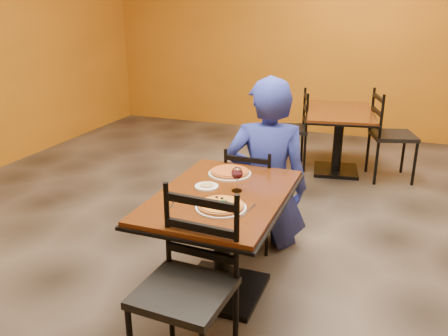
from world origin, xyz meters
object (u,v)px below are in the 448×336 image
at_px(table_main, 222,220).
at_px(plate_far, 230,174).
at_px(pizza_main, 221,205).
at_px(wine_glass, 237,178).
at_px(side_plate, 207,186).
at_px(chair_main_near, 184,293).
at_px(chair_second_left, 288,129).
at_px(chair_main_far, 253,195).
at_px(diner, 268,163).
at_px(plate_main, 221,208).
at_px(pizza_far, 230,172).
at_px(table_second, 339,127).
at_px(chair_second_right, 393,136).

relative_size(table_main, plate_far, 3.97).
xyz_separation_m(pizza_main, wine_glass, (-0.00, 0.29, 0.07)).
distance_m(table_main, plate_far, 0.41).
xyz_separation_m(table_main, side_plate, (-0.13, 0.06, 0.20)).
bearing_deg(pizza_main, plate_far, 104.90).
distance_m(chair_main_near, chair_second_left, 3.56).
height_order(chair_main_far, side_plate, chair_main_far).
xyz_separation_m(diner, wine_glass, (0.00, -0.75, 0.14)).
distance_m(plate_main, pizza_far, 0.59).
bearing_deg(plate_far, chair_main_far, 82.26).
height_order(chair_main_far, plate_far, chair_main_far).
bearing_deg(side_plate, chair_main_near, -75.29).
distance_m(plate_far, pizza_far, 0.02).
height_order(table_main, chair_main_far, chair_main_far).
relative_size(table_second, plate_far, 4.02).
bearing_deg(chair_second_left, chair_main_far, -11.01).
bearing_deg(side_plate, pizza_main, -53.16).
relative_size(table_main, table_second, 0.99).
xyz_separation_m(chair_second_right, pizza_main, (-0.92, -3.00, 0.26)).
bearing_deg(wine_glass, chair_main_far, 97.99).
xyz_separation_m(pizza_main, plate_far, (-0.15, 0.57, -0.02)).
bearing_deg(pizza_main, table_second, 83.89).
bearing_deg(table_second, chair_main_near, -95.08).
bearing_deg(side_plate, chair_main_far, 80.54).
bearing_deg(plate_far, pizza_far, 0.00).
xyz_separation_m(chair_second_right, diner, (-0.92, -1.95, 0.20)).
relative_size(chair_main_near, pizza_far, 3.62).
xyz_separation_m(chair_main_far, pizza_main, (0.10, -0.98, 0.34)).
xyz_separation_m(plate_main, pizza_far, (-0.15, 0.57, 0.02)).
bearing_deg(pizza_far, wine_glass, -61.41).
relative_size(chair_main_far, plate_main, 2.77).
xyz_separation_m(plate_far, pizza_far, (0.00, 0.00, 0.02)).
xyz_separation_m(chair_main_near, plate_main, (-0.01, 0.55, 0.25)).
xyz_separation_m(diner, plate_main, (0.00, -1.05, 0.05)).
bearing_deg(wine_glass, diner, 90.08).
xyz_separation_m(plate_main, plate_far, (-0.15, 0.57, 0.00)).
distance_m(table_second, plate_far, 2.48).
distance_m(plate_main, wine_glass, 0.31).
xyz_separation_m(chair_main_far, pizza_far, (-0.06, -0.41, 0.34)).
bearing_deg(wine_glass, pizza_far, 118.59).
xyz_separation_m(chair_main_near, diner, (-0.01, 1.60, 0.20)).
relative_size(chair_main_near, pizza_main, 3.57).
height_order(table_main, plate_far, plate_far).
xyz_separation_m(chair_second_right, side_plate, (-1.13, -2.71, 0.25)).
bearing_deg(chair_main_far, pizza_main, 95.90).
xyz_separation_m(chair_main_near, side_plate, (-0.22, 0.83, 0.25)).
relative_size(plate_main, pizza_far, 1.11).
relative_size(chair_main_far, chair_second_right, 0.85).
distance_m(pizza_main, plate_far, 0.59).
distance_m(chair_main_far, side_plate, 0.78).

